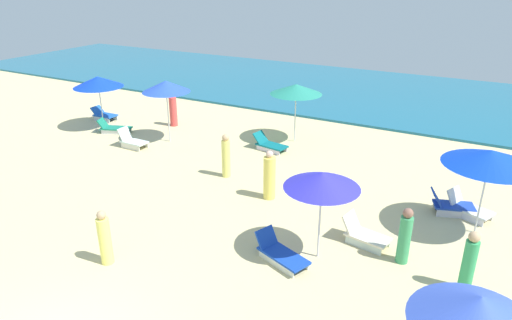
% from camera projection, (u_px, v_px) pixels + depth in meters
% --- Properties ---
extents(ocean, '(60.00, 13.00, 0.12)m').
position_uv_depth(ocean, '(376.00, 93.00, 27.57)').
color(ocean, '#1C6482').
rests_on(ocean, ground_plane).
extents(umbrella_0, '(2.08, 2.08, 2.41)m').
position_uv_depth(umbrella_0, '(479.00, 311.00, 6.92)').
color(umbrella_0, silver).
rests_on(umbrella_0, ground_plane).
extents(umbrella_1, '(2.21, 2.21, 2.53)m').
position_uv_depth(umbrella_1, '(296.00, 89.00, 19.15)').
color(umbrella_1, silver).
rests_on(umbrella_1, ground_plane).
extents(lounge_chair_1_0, '(1.53, 0.85, 0.67)m').
position_uv_depth(lounge_chair_1_0, '(269.00, 144.00, 18.95)').
color(lounge_chair_1_0, silver).
rests_on(lounge_chair_1_0, ground_plane).
extents(umbrella_2, '(2.03, 2.03, 2.69)m').
position_uv_depth(umbrella_2, '(166.00, 86.00, 19.07)').
color(umbrella_2, silver).
rests_on(umbrella_2, ground_plane).
extents(lounge_chair_2_0, '(1.22, 0.61, 0.81)m').
position_uv_depth(lounge_chair_2_0, '(132.00, 141.00, 19.21)').
color(lounge_chair_2_0, silver).
rests_on(lounge_chair_2_0, ground_plane).
extents(umbrella_3, '(2.46, 2.46, 2.53)m').
position_uv_depth(umbrella_3, '(490.00, 158.00, 12.15)').
color(umbrella_3, silver).
rests_on(umbrella_3, ground_plane).
extents(lounge_chair_3_0, '(1.42, 0.99, 0.74)m').
position_uv_depth(lounge_chair_3_0, '(450.00, 205.00, 13.95)').
color(lounge_chair_3_0, silver).
rests_on(lounge_chair_3_0, ground_plane).
extents(lounge_chair_3_1, '(1.45, 1.10, 0.74)m').
position_uv_depth(lounge_chair_3_1, '(468.00, 208.00, 13.83)').
color(lounge_chair_3_1, silver).
rests_on(lounge_chair_3_1, ground_plane).
extents(umbrella_5, '(1.91, 1.91, 2.41)m').
position_uv_depth(umbrella_5, '(322.00, 180.00, 11.09)').
color(umbrella_5, silver).
rests_on(umbrella_5, ground_plane).
extents(lounge_chair_5_0, '(1.36, 0.84, 0.77)m').
position_uv_depth(lounge_chair_5_0, '(364.00, 235.00, 12.41)').
color(lounge_chair_5_0, silver).
rests_on(lounge_chair_5_0, ground_plane).
extents(lounge_chair_5_1, '(1.62, 1.08, 0.68)m').
position_uv_depth(lounge_chair_5_1, '(280.00, 253.00, 11.67)').
color(lounge_chair_5_1, silver).
rests_on(lounge_chair_5_1, ground_plane).
extents(umbrella_6, '(2.26, 2.26, 2.47)m').
position_uv_depth(umbrella_6, '(98.00, 82.00, 20.88)').
color(umbrella_6, silver).
rests_on(umbrella_6, ground_plane).
extents(lounge_chair_6_0, '(1.59, 1.05, 0.64)m').
position_uv_depth(lounge_chair_6_0, '(114.00, 128.00, 20.98)').
color(lounge_chair_6_0, silver).
rests_on(lounge_chair_6_0, ground_plane).
extents(lounge_chair_6_1, '(1.25, 0.68, 0.65)m').
position_uv_depth(lounge_chair_6_1, '(104.00, 115.00, 22.74)').
color(lounge_chair_6_1, silver).
rests_on(lounge_chair_6_1, ground_plane).
extents(beachgoer_0, '(0.39, 0.39, 1.62)m').
position_uv_depth(beachgoer_0, '(173.00, 111.00, 21.74)').
color(beachgoer_0, '#F04B47').
rests_on(beachgoer_0, ground_plane).
extents(beachgoer_2, '(0.39, 0.39, 1.62)m').
position_uv_depth(beachgoer_2, '(226.00, 156.00, 16.30)').
color(beachgoer_2, '#ECE470').
rests_on(beachgoer_2, ground_plane).
extents(beachgoer_3, '(0.34, 0.34, 1.50)m').
position_uv_depth(beachgoer_3, '(105.00, 239.00, 11.42)').
color(beachgoer_3, '#F9F373').
rests_on(beachgoer_3, ground_plane).
extents(beachgoer_4, '(0.39, 0.39, 1.54)m').
position_uv_depth(beachgoer_4, '(405.00, 237.00, 11.45)').
color(beachgoer_4, '#40A364').
rests_on(beachgoer_4, ground_plane).
extents(beachgoer_5, '(0.41, 0.41, 1.57)m').
position_uv_depth(beachgoer_5, '(469.00, 263.00, 10.41)').
color(beachgoer_5, '#36A462').
rests_on(beachgoer_5, ground_plane).
extents(beachgoer_6, '(0.49, 0.49, 1.67)m').
position_uv_depth(beachgoer_6, '(269.00, 177.00, 14.73)').
color(beachgoer_6, '#F9E363').
rests_on(beachgoer_6, ground_plane).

